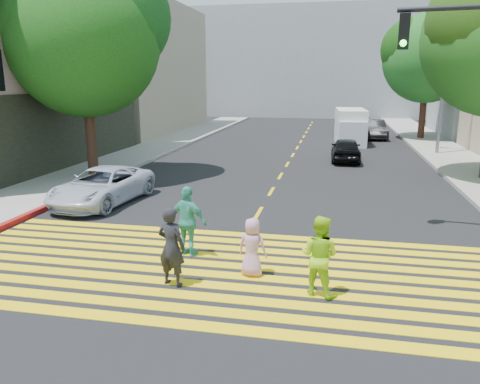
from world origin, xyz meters
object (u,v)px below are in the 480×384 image
(silver_car, at_px, (353,122))
(dark_car_near, at_px, (346,149))
(dark_car_parked, at_px, (374,129))
(pedestrian_woman, at_px, (319,256))
(pedestrian_man, at_px, (171,247))
(pedestrian_extra, at_px, (188,221))
(pedestrian_child, at_px, (252,247))
(white_sedan, at_px, (102,186))
(tree_left, at_px, (86,32))
(white_van, at_px, (350,128))
(tree_right_far, at_px, (429,53))

(silver_car, bearing_deg, dark_car_near, 77.77)
(dark_car_parked, bearing_deg, pedestrian_woman, -101.30)
(pedestrian_man, bearing_deg, pedestrian_extra, -70.51)
(pedestrian_child, bearing_deg, white_sedan, -28.94)
(tree_left, bearing_deg, dark_car_near, 30.96)
(dark_car_parked, bearing_deg, white_sedan, -121.83)
(white_van, bearing_deg, pedestrian_woman, -95.97)
(pedestrian_man, distance_m, pedestrian_woman, 2.99)
(tree_left, distance_m, tree_right_far, 23.23)
(pedestrian_man, xyz_separation_m, white_sedan, (-4.58, 5.81, -0.23))
(pedestrian_man, height_order, white_van, white_van)
(pedestrian_woman, xyz_separation_m, white_van, (1.17, 23.10, 0.26))
(pedestrian_woman, relative_size, dark_car_near, 0.44)
(dark_car_parked, height_order, white_van, white_van)
(dark_car_near, relative_size, dark_car_parked, 0.89)
(tree_right_far, distance_m, pedestrian_woman, 27.48)
(pedestrian_man, distance_m, white_van, 23.63)
(pedestrian_man, relative_size, white_sedan, 0.38)
(pedestrian_woman, xyz_separation_m, dark_car_parked, (2.93, 26.35, -0.14))
(tree_left, bearing_deg, silver_car, 61.98)
(pedestrian_woman, relative_size, silver_car, 0.34)
(tree_left, relative_size, tree_right_far, 1.03)
(tree_right_far, relative_size, white_van, 1.79)
(tree_left, bearing_deg, white_sedan, -58.90)
(tree_right_far, xyz_separation_m, pedestrian_man, (-9.20, -26.45, -5.04))
(tree_left, xyz_separation_m, white_sedan, (2.40, -3.97, -5.44))
(tree_right_far, distance_m, pedestrian_extra, 26.95)
(pedestrian_woman, relative_size, pedestrian_extra, 0.95)
(dark_car_near, bearing_deg, pedestrian_child, 80.81)
(silver_car, bearing_deg, white_sedan, 61.32)
(pedestrian_extra, xyz_separation_m, dark_car_near, (3.95, 14.53, -0.23))
(tree_left, relative_size, dark_car_near, 2.45)
(white_sedan, bearing_deg, tree_left, 126.85)
(tree_left, relative_size, pedestrian_extra, 5.23)
(pedestrian_child, xyz_separation_m, dark_car_parked, (4.38, 25.70, 0.03))
(pedestrian_man, height_order, dark_car_near, pedestrian_man)
(white_van, bearing_deg, pedestrian_man, -103.19)
(pedestrian_child, xyz_separation_m, white_van, (2.62, 22.45, 0.42))
(tree_left, height_order, dark_car_near, tree_left)
(tree_right_far, bearing_deg, white_sedan, -123.73)
(tree_right_far, height_order, white_sedan, tree_right_far)
(tree_left, xyz_separation_m, dark_car_near, (10.75, 6.45, -5.43))
(white_sedan, relative_size, silver_car, 0.92)
(pedestrian_woman, xyz_separation_m, dark_car_near, (0.79, 16.06, -0.19))
(white_van, bearing_deg, dark_car_near, -96.20)
(pedestrian_child, height_order, silver_car, silver_car)
(white_sedan, relative_size, dark_car_parked, 1.07)
(white_sedan, bearing_deg, silver_car, 76.10)
(tree_left, relative_size, dark_car_parked, 2.19)
(tree_right_far, height_order, pedestrian_woman, tree_right_far)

